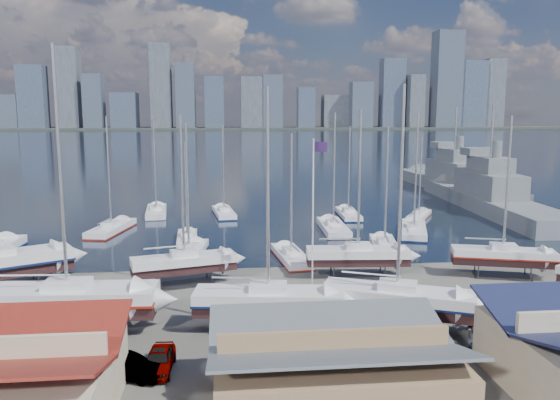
{
  "coord_description": "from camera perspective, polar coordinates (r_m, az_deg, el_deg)",
  "views": [
    {
      "loc": [
        -5.38,
        -51.59,
        14.69
      ],
      "look_at": [
        0.72,
        8.0,
        5.43
      ],
      "focal_mm": 35.0,
      "sensor_mm": 36.0,
      "label": 1
    }
  ],
  "objects": [
    {
      "name": "sailboat_moored_3",
      "position": [
        58.19,
        -9.48,
        -5.65
      ],
      "size": [
        3.89,
        10.05,
        14.64
      ],
      "rotation": [
        0.0,
        0.0,
        1.45
      ],
      "color": "black",
      "rests_on": "water"
    },
    {
      "name": "sailboat_cradle_4",
      "position": [
        50.79,
        8.13,
        -5.73
      ],
      "size": [
        9.51,
        3.36,
        15.29
      ],
      "rotation": [
        0.0,
        0.0,
        -0.08
      ],
      "color": "#2D2D33",
      "rests_on": "ground"
    },
    {
      "name": "sailboat_moored_8",
      "position": [
        80.59,
        7.15,
        -1.57
      ],
      "size": [
        3.07,
        9.4,
        13.87
      ],
      "rotation": [
        0.0,
        0.0,
        1.52
      ],
      "color": "black",
      "rests_on": "water"
    },
    {
      "name": "sailboat_moored_10",
      "position": [
        70.62,
        13.8,
        -3.23
      ],
      "size": [
        6.19,
        10.96,
        15.8
      ],
      "rotation": [
        0.0,
        0.0,
        1.24
      ],
      "color": "black",
      "rests_on": "water"
    },
    {
      "name": "sailboat_cradle_5",
      "position": [
        39.31,
        12.14,
        -10.08
      ],
      "size": [
        10.72,
        6.79,
        16.77
      ],
      "rotation": [
        0.0,
        0.0,
        -0.41
      ],
      "color": "#2D2D33",
      "rests_on": "ground"
    },
    {
      "name": "sailboat_moored_4",
      "position": [
        65.2,
        -9.66,
        -4.07
      ],
      "size": [
        2.72,
        8.29,
        12.35
      ],
      "rotation": [
        0.0,
        0.0,
        1.62
      ],
      "color": "black",
      "rests_on": "water"
    },
    {
      "name": "sailboat_moored_6",
      "position": [
        56.21,
        1.18,
        -6.04
      ],
      "size": [
        3.52,
        9.31,
        13.59
      ],
      "rotation": [
        0.0,
        0.0,
        1.68
      ],
      "color": "black",
      "rests_on": "water"
    },
    {
      "name": "sailboat_moored_7",
      "position": [
        70.36,
        5.59,
        -3.04
      ],
      "size": [
        3.3,
        10.56,
        15.8
      ],
      "rotation": [
        0.0,
        0.0,
        1.54
      ],
      "color": "black",
      "rests_on": "water"
    },
    {
      "name": "ground",
      "position": [
        44.44,
        1.46,
        -10.52
      ],
      "size": [
        1400.0,
        1400.0,
        0.0
      ],
      "primitive_type": "plane",
      "color": "#605E59",
      "rests_on": "ground"
    },
    {
      "name": "sailboat_moored_11",
      "position": [
        81.36,
        14.3,
        -1.68
      ],
      "size": [
        6.11,
        8.19,
        12.2
      ],
      "rotation": [
        0.0,
        0.0,
        1.04
      ],
      "color": "black",
      "rests_on": "water"
    },
    {
      "name": "sailboat_moored_1",
      "position": [
        72.81,
        -17.2,
        -3.01
      ],
      "size": [
        4.92,
        10.66,
        15.38
      ],
      "rotation": [
        0.0,
        0.0,
        1.37
      ],
      "color": "black",
      "rests_on": "water"
    },
    {
      "name": "naval_ship_east",
      "position": [
        92.27,
        20.9,
        0.08
      ],
      "size": [
        9.68,
        44.17,
        17.94
      ],
      "rotation": [
        0.0,
        0.0,
        1.51
      ],
      "color": "slate",
      "rests_on": "water"
    },
    {
      "name": "water",
      "position": [
        351.95,
        -5.0,
        6.33
      ],
      "size": [
        1400.0,
        600.0,
        0.4
      ],
      "primitive_type": "cube",
      "color": "#1A253C",
      "rests_on": "ground"
    },
    {
      "name": "far_shore",
      "position": [
        611.77,
        -5.39,
        7.47
      ],
      "size": [
        1400.0,
        80.0,
        2.2
      ],
      "primitive_type": "cube",
      "color": "#2D332D",
      "rests_on": "ground"
    },
    {
      "name": "skyline",
      "position": [
        605.85,
        -6.19,
        11.04
      ],
      "size": [
        639.14,
        43.8,
        107.69
      ],
      "color": "#475166",
      "rests_on": "far_shore"
    },
    {
      "name": "flagpole",
      "position": [
        42.72,
        3.59,
        -0.86
      ],
      "size": [
        1.14,
        0.12,
        12.99
      ],
      "color": "white",
      "rests_on": "ground"
    },
    {
      "name": "sailboat_cradle_1",
      "position": [
        40.59,
        -21.28,
        -9.69
      ],
      "size": [
        12.28,
        4.11,
        19.29
      ],
      "rotation": [
        0.0,
        0.0,
        -0.06
      ],
      "color": "#2D2D33",
      "rests_on": "ground"
    },
    {
      "name": "sailboat_cradle_6",
      "position": [
        54.23,
        22.26,
        -5.41
      ],
      "size": [
        9.4,
        5.01,
        14.73
      ],
      "rotation": [
        0.0,
        0.0,
        -0.29
      ],
      "color": "#2D2D33",
      "rests_on": "ground"
    },
    {
      "name": "car_b",
      "position": [
        33.26,
        -15.64,
        -16.46
      ],
      "size": [
        4.4,
        2.74,
        1.37
      ],
      "primitive_type": "imported",
      "rotation": [
        0.0,
        0.0,
        1.24
      ],
      "color": "gray",
      "rests_on": "ground"
    },
    {
      "name": "sailboat_cradle_2",
      "position": [
        48.64,
        -9.98,
        -6.46
      ],
      "size": [
        9.35,
        4.79,
        14.79
      ],
      "rotation": [
        0.0,
        0.0,
        0.27
      ],
      "color": "#2D2D33",
      "rests_on": "ground"
    },
    {
      "name": "car_a",
      "position": [
        33.75,
        -12.51,
        -15.97
      ],
      "size": [
        1.8,
        4.06,
        1.36
      ],
      "primitive_type": "imported",
      "rotation": [
        0.0,
        0.0,
        -0.05
      ],
      "color": "gray",
      "rests_on": "ground"
    },
    {
      "name": "sailboat_moored_5",
      "position": [
        81.44,
        -5.88,
        -1.44
      ],
      "size": [
        3.76,
        9.6,
        13.98
      ],
      "rotation": [
        0.0,
        0.0,
        1.69
      ],
      "color": "black",
      "rests_on": "water"
    },
    {
      "name": "naval_ship_west",
      "position": [
        112.04,
        17.62,
        1.69
      ],
      "size": [
        7.42,
        43.99,
        17.95
      ],
      "rotation": [
        0.0,
        0.0,
        1.58
      ],
      "color": "slate",
      "rests_on": "water"
    },
    {
      "name": "sailboat_moored_2",
      "position": [
        83.71,
        -12.79,
        -1.32
      ],
      "size": [
        3.75,
        10.35,
        15.3
      ],
      "rotation": [
        0.0,
        0.0,
        1.66
      ],
      "color": "black",
      "rests_on": "water"
    },
    {
      "name": "shed_grey",
      "position": [
        29.0,
        5.68,
        -16.88
      ],
      "size": [
        12.6,
        8.4,
        4.17
      ],
      "color": "#8C6B4C",
      "rests_on": "ground"
    },
    {
      "name": "sailboat_cradle_3",
      "position": [
        38.19,
        -1.23,
        -10.46
      ],
      "size": [
        10.59,
        4.2,
        16.6
      ],
      "rotation": [
        0.0,
        0.0,
        -0.13
      ],
      "color": "#2D2D33",
      "rests_on": "ground"
    },
    {
      "name": "car_d",
      "position": [
        39.1,
        20.44,
        -12.8
      ],
      "size": [
        3.58,
        4.98,
        1.34
      ],
      "primitive_type": "imported",
      "rotation": [
        0.0,
        0.0,
        -0.42
      ],
      "color": "gray",
      "rests_on": "ground"
    },
    {
      "name": "sailboat_moored_9",
      "position": [
        61.33,
        10.88,
        -4.93
      ],
      "size": [
        4.32,
        9.73,
        14.21
      ],
      "rotation": [
        0.0,
        0.0,
        1.39
      ],
      "color": "black",
      "rests_on": "water"
    },
    {
      "name": "car_c",
      "position": [
        36.24,
        15.35,
        -14.22
      ],
      "size": [
        2.81,
        5.33,
        1.43
      ],
      "primitive_type": "imported",
      "rotation": [
        0.0,
        0.0,
        -0.09
      ],
      "color": "gray",
      "rests_on": "ground"
    }
  ]
}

